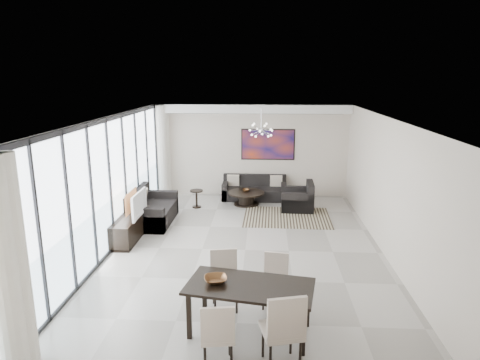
# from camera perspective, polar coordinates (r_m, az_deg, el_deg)

# --- Properties ---
(room_shell) EXTENTS (6.00, 9.00, 2.90)m
(room_shell) POSITION_cam_1_polar(r_m,az_deg,el_deg) (9.10, 3.64, -0.93)
(room_shell) COLOR #A8A39B
(room_shell) RESTS_ON ground
(window_wall) EXTENTS (0.37, 8.95, 2.90)m
(window_wall) POSITION_cam_1_polar(r_m,az_deg,el_deg) (9.66, -16.44, -0.50)
(window_wall) COLOR white
(window_wall) RESTS_ON floor
(soffit) EXTENTS (5.98, 0.40, 0.26)m
(soffit) POSITION_cam_1_polar(r_m,az_deg,el_deg) (13.15, 1.62, 9.47)
(soffit) COLOR white
(soffit) RESTS_ON room_shell
(painting) EXTENTS (1.68, 0.04, 0.98)m
(painting) POSITION_cam_1_polar(r_m,az_deg,el_deg) (13.44, 3.75, 4.74)
(painting) COLOR #B53A19
(painting) RESTS_ON room_shell
(chandelier) EXTENTS (0.66, 0.66, 0.71)m
(chandelier) POSITION_cam_1_polar(r_m,az_deg,el_deg) (11.39, 2.84, 6.67)
(chandelier) COLOR silver
(chandelier) RESTS_ON room_shell
(rug) EXTENTS (2.37, 1.84, 0.01)m
(rug) POSITION_cam_1_polar(r_m,az_deg,el_deg) (11.74, 6.27, -4.93)
(rug) COLOR black
(rug) RESTS_ON floor
(coffee_table) EXTENTS (1.08, 1.08, 0.38)m
(coffee_table) POSITION_cam_1_polar(r_m,az_deg,el_deg) (12.76, 0.84, -2.33)
(coffee_table) COLOR black
(coffee_table) RESTS_ON floor
(bowl_coffee) EXTENTS (0.25, 0.25, 0.07)m
(bowl_coffee) POSITION_cam_1_polar(r_m,az_deg,el_deg) (12.77, 0.78, -1.39)
(bowl_coffee) COLOR brown
(bowl_coffee) RESTS_ON coffee_table
(sofa_main) EXTENTS (1.98, 0.81, 0.72)m
(sofa_main) POSITION_cam_1_polar(r_m,az_deg,el_deg) (13.35, 1.93, -1.49)
(sofa_main) COLOR black
(sofa_main) RESTS_ON floor
(loveseat) EXTENTS (0.99, 1.77, 0.88)m
(loveseat) POSITION_cam_1_polar(r_m,az_deg,el_deg) (11.44, -11.80, -4.11)
(loveseat) COLOR black
(loveseat) RESTS_ON floor
(armchair) EXTENTS (0.93, 0.98, 0.80)m
(armchair) POSITION_cam_1_polar(r_m,az_deg,el_deg) (12.40, 7.82, -2.67)
(armchair) COLOR black
(armchair) RESTS_ON floor
(side_table) EXTENTS (0.38, 0.38, 0.52)m
(side_table) POSITION_cam_1_polar(r_m,az_deg,el_deg) (12.50, -5.82, -2.13)
(side_table) COLOR black
(side_table) RESTS_ON floor
(tv_console) EXTENTS (0.50, 1.77, 0.55)m
(tv_console) POSITION_cam_1_polar(r_m,az_deg,el_deg) (10.48, -14.48, -6.07)
(tv_console) COLOR black
(tv_console) RESTS_ON floor
(television) EXTENTS (0.15, 1.01, 0.58)m
(television) POSITION_cam_1_polar(r_m,az_deg,el_deg) (10.25, -13.84, -3.15)
(television) COLOR gray
(television) RESTS_ON tv_console
(dining_table) EXTENTS (1.99, 1.24, 0.77)m
(dining_table) POSITION_cam_1_polar(r_m,az_deg,el_deg) (6.48, 1.32, -14.51)
(dining_table) COLOR black
(dining_table) RESTS_ON floor
(dining_chair_sw) EXTENTS (0.49, 0.49, 0.95)m
(dining_chair_sw) POSITION_cam_1_polar(r_m,az_deg,el_deg) (5.85, -3.01, -19.55)
(dining_chair_sw) COLOR beige
(dining_chair_sw) RESTS_ON floor
(dining_chair_se) EXTENTS (0.61, 0.61, 1.10)m
(dining_chair_se) POSITION_cam_1_polar(r_m,az_deg,el_deg) (5.80, 5.90, -18.85)
(dining_chair_se) COLOR beige
(dining_chair_se) RESTS_ON floor
(dining_chair_nw) EXTENTS (0.52, 0.52, 0.97)m
(dining_chair_nw) POSITION_cam_1_polar(r_m,az_deg,el_deg) (7.23, -2.12, -12.52)
(dining_chair_nw) COLOR beige
(dining_chair_nw) RESTS_ON floor
(dining_chair_ne) EXTENTS (0.47, 0.47, 0.89)m
(dining_chair_ne) POSITION_cam_1_polar(r_m,az_deg,el_deg) (7.32, 4.74, -12.62)
(dining_chair_ne) COLOR beige
(dining_chair_ne) RESTS_ON floor
(bowl_dining) EXTENTS (0.40, 0.40, 0.08)m
(bowl_dining) POSITION_cam_1_polar(r_m,az_deg,el_deg) (6.52, -3.28, -13.11)
(bowl_dining) COLOR brown
(bowl_dining) RESTS_ON dining_table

